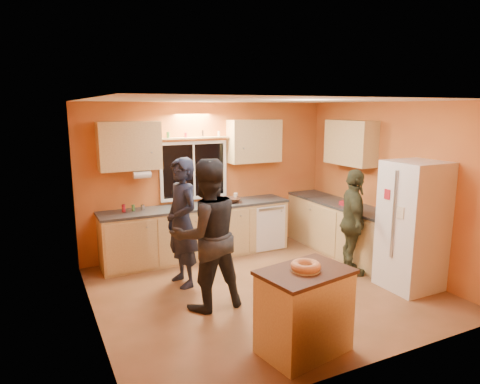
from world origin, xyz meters
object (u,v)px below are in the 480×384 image
person_left (182,222)px  person_center (206,235)px  person_right (353,222)px  island (304,311)px  refrigerator (413,226)px

person_left → person_center: (0.04, -0.82, 0.04)m
person_left → person_right: (2.45, -0.74, -0.11)m
person_center → person_right: size_ratio=1.18×
island → person_center: 1.57m
island → person_center: bearing=100.9°
island → person_left: person_left is taller
refrigerator → person_center: bearing=166.2°
refrigerator → person_right: refrigerator is taller
person_left → person_right: bearing=65.4°
person_right → island: bearing=157.9°
island → person_center: (-0.52, 1.39, 0.50)m
refrigerator → person_right: (-0.39, 0.77, -0.09)m
person_center → person_right: (2.41, 0.08, -0.15)m
island → person_right: bearing=28.3°
person_left → person_center: 0.83m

